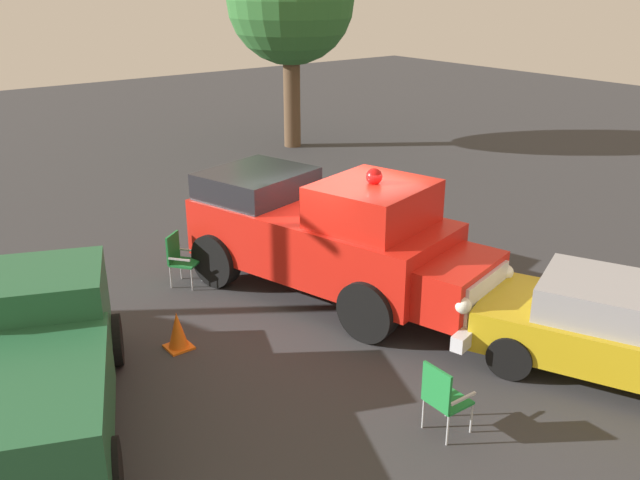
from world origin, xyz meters
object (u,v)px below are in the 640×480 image
vintage_fire_truck (330,234)px  oak_tree_left (291,1)px  parked_pickup (33,365)px  traffic_cone (178,331)px  classic_hot_rod (630,332)px  lawn_chair_by_car (442,395)px  lawn_chair_spare (179,256)px

vintage_fire_truck → oak_tree_left: bearing=147.9°
parked_pickup → oak_tree_left: (-11.23, 12.00, 3.85)m
parked_pickup → traffic_cone: parked_pickup is taller
parked_pickup → oak_tree_left: size_ratio=0.73×
classic_hot_rod → oak_tree_left: bearing=162.6°
classic_hot_rod → traffic_cone: (-4.80, -4.88, -0.44)m
lawn_chair_by_car → oak_tree_left: 17.03m
oak_tree_left → lawn_chair_spare: bearing=-46.0°
lawn_chair_spare → oak_tree_left: oak_tree_left is taller
vintage_fire_truck → parked_pickup: bearing=-80.3°
classic_hot_rod → oak_tree_left: oak_tree_left is taller
classic_hot_rod → lawn_chair_spare: (-7.02, -3.71, -0.16)m
vintage_fire_truck → traffic_cone: 3.30m
lawn_chair_by_car → lawn_chair_spare: size_ratio=1.00×
traffic_cone → lawn_chair_by_car: bearing=22.6°
lawn_chair_by_car → oak_tree_left: oak_tree_left is taller
vintage_fire_truck → parked_pickup: vintage_fire_truck is taller
vintage_fire_truck → traffic_cone: bearing=-88.2°
parked_pickup → lawn_chair_by_car: 5.22m
vintage_fire_truck → classic_hot_rod: bearing=19.2°
lawn_chair_by_car → oak_tree_left: bearing=151.3°
vintage_fire_truck → oak_tree_left: (-10.28, 6.45, 3.65)m
classic_hot_rod → lawn_chair_spare: 7.94m
classic_hot_rod → vintage_fire_truck: bearing=-160.8°
lawn_chair_spare → oak_tree_left: 12.50m
parked_pickup → classic_hot_rod: bearing=61.4°
classic_hot_rod → lawn_chair_by_car: 3.26m
lawn_chair_spare → traffic_cone: lawn_chair_spare is taller
classic_hot_rod → lawn_chair_spare: classic_hot_rod is taller
vintage_fire_truck → traffic_cone: size_ratio=9.93×
classic_hot_rod → oak_tree_left: size_ratio=0.68×
vintage_fire_truck → traffic_cone: (0.10, -3.17, -0.89)m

